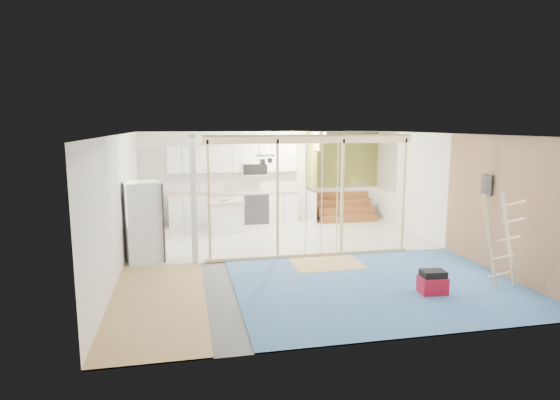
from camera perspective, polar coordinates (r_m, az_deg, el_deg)
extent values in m
cube|color=slate|center=(9.98, 1.96, -7.06)|extent=(7.00, 8.00, 0.01)
cube|color=white|center=(9.59, 2.04, 8.03)|extent=(7.00, 8.00, 0.01)
cube|color=white|center=(13.59, -2.03, 2.87)|extent=(7.00, 0.01, 2.60)
cube|color=white|center=(5.97, 11.23, -5.45)|extent=(7.00, 0.01, 2.60)
cube|color=white|center=(9.50, -18.95, -0.35)|extent=(0.01, 8.00, 2.60)
cube|color=white|center=(11.06, 19.89, 0.88)|extent=(0.01, 8.00, 2.60)
cube|color=beige|center=(11.87, -0.34, -4.37)|extent=(7.00, 4.00, 0.02)
cube|color=#4873AF|center=(8.48, 11.93, -10.16)|extent=(5.00, 4.00, 0.02)
cube|color=tan|center=(7.83, -14.69, -11.93)|extent=(1.50, 4.00, 0.02)
cube|color=#D5BE75|center=(9.56, 5.76, -7.74)|extent=(1.40, 1.00, 0.01)
cube|color=beige|center=(9.67, 3.78, 7.43)|extent=(4.40, 0.09, 0.18)
cube|color=beige|center=(10.04, 3.63, -6.68)|extent=(4.40, 0.09, 0.06)
cube|color=silver|center=(9.43, -10.49, -0.07)|extent=(0.12, 0.14, 2.60)
cube|color=beige|center=(9.44, -8.67, -0.01)|extent=(0.04, 0.09, 2.40)
cube|color=beige|center=(9.62, -0.31, 0.26)|extent=(0.05, 0.09, 2.40)
cube|color=beige|center=(9.99, 7.58, 0.51)|extent=(0.04, 0.09, 2.40)
cube|color=beige|center=(10.53, 14.79, 0.73)|extent=(0.04, 0.09, 2.40)
cylinder|color=silver|center=(9.74, 3.18, -0.12)|extent=(0.02, 0.02, 2.35)
cylinder|color=silver|center=(9.98, 6.99, 0.06)|extent=(0.02, 0.02, 2.35)
cylinder|color=silver|center=(9.86, 5.10, -0.03)|extent=(0.02, 0.02, 2.35)
cube|color=white|center=(13.29, -5.61, -1.06)|extent=(3.60, 0.60, 0.88)
cube|color=#C4B299|center=(13.22, -5.64, 0.93)|extent=(3.66, 0.64, 0.05)
cube|color=white|center=(12.17, -15.87, -2.31)|extent=(0.60, 1.60, 0.88)
cube|color=#C4B299|center=(12.09, -15.97, -0.15)|extent=(0.64, 1.64, 0.05)
cube|color=white|center=(13.24, -5.76, 5.05)|extent=(3.60, 0.34, 0.75)
cube|color=white|center=(13.30, -3.15, 3.81)|extent=(0.72, 0.38, 0.36)
cube|color=black|center=(13.11, -3.02, 3.73)|extent=(0.68, 0.02, 0.30)
cube|color=olive|center=(13.39, 3.80, 4.91)|extent=(0.10, 0.90, 1.60)
cube|color=white|center=(13.55, 3.74, -0.79)|extent=(0.10, 0.90, 0.90)
cube|color=olive|center=(12.69, 4.68, 7.15)|extent=(0.10, 0.50, 0.50)
cube|color=olive|center=(14.12, 7.66, 4.87)|extent=(2.20, 0.04, 1.60)
cube|color=white|center=(14.28, 7.55, -0.34)|extent=(2.20, 0.04, 0.90)
cube|color=brown|center=(13.61, 8.39, -2.33)|extent=(1.70, 0.26, 0.20)
cube|color=brown|center=(13.81, 8.04, -1.31)|extent=(1.70, 0.26, 0.20)
cube|color=brown|center=(14.02, 7.70, -0.31)|extent=(1.70, 0.26, 0.20)
cube|color=brown|center=(14.23, 7.37, 0.65)|extent=(1.70, 0.26, 0.20)
torus|color=black|center=(11.41, -1.73, 5.45)|extent=(0.52, 0.52, 0.02)
cylinder|color=black|center=(11.37, -2.49, 6.69)|extent=(0.01, 0.01, 0.50)
cylinder|color=black|center=(11.42, -0.99, 6.71)|extent=(0.01, 0.01, 0.50)
cylinder|color=#333338|center=(11.30, -2.14, 4.65)|extent=(0.14, 0.14, 0.14)
cylinder|color=#333338|center=(11.54, -1.23, 4.85)|extent=(0.12, 0.12, 0.12)
cube|color=#A07457|center=(9.43, 26.14, -0.86)|extent=(0.02, 4.00, 2.60)
cube|color=#333338|center=(9.83, 23.92, 1.72)|extent=(0.04, 0.30, 0.40)
cylinder|color=#FFEABF|center=(12.85, 4.94, 8.02)|extent=(0.32, 0.32, 0.08)
cube|color=white|center=(9.99, -16.39, -2.55)|extent=(0.87, 0.85, 1.65)
cube|color=#333338|center=(9.97, -14.39, -2.49)|extent=(0.19, 0.64, 1.62)
cube|color=white|center=(12.29, -6.72, -2.14)|extent=(0.88, 0.88, 0.78)
cube|color=#C4B299|center=(12.21, -6.76, -0.15)|extent=(0.98, 0.98, 0.05)
imported|color=silver|center=(12.17, -6.71, 0.07)|extent=(0.25, 0.25, 0.06)
imported|color=silver|center=(13.10, -9.64, 1.61)|extent=(0.15, 0.15, 0.33)
imported|color=silver|center=(13.33, -2.19, 1.59)|extent=(0.12, 0.12, 0.21)
cube|color=#AA0F23|center=(8.29, 18.10, -9.87)|extent=(0.45, 0.36, 0.30)
cube|color=black|center=(8.22, 18.17, -8.51)|extent=(0.41, 0.31, 0.11)
cube|color=#DEB988|center=(8.73, 24.20, -4.60)|extent=(0.39, 0.08, 1.64)
cube|color=#DEB988|center=(8.95, 26.07, -4.42)|extent=(0.39, 0.08, 1.64)
cube|color=#DEB988|center=(9.02, 25.13, -8.24)|extent=(0.39, 0.08, 0.11)
cube|color=#DEB988|center=(8.97, 25.60, -6.27)|extent=(0.39, 0.08, 0.11)
cube|color=#DEB988|center=(8.94, 26.07, -4.28)|extent=(0.39, 0.08, 0.11)
cube|color=#DEB988|center=(8.92, 26.55, -2.28)|extent=(0.39, 0.08, 0.11)
cube|color=#DEB988|center=(8.91, 27.02, -0.26)|extent=(0.39, 0.08, 0.11)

